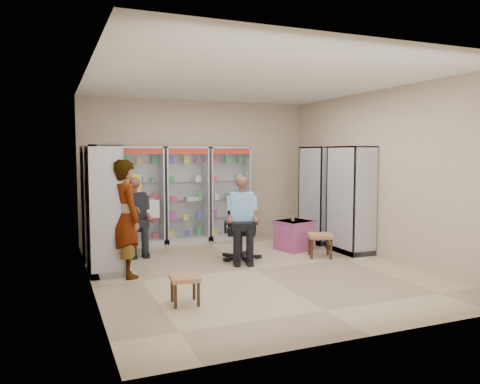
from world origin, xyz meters
name	(u,v)px	position (x,y,z in m)	size (l,w,h in m)	color
floor	(253,269)	(0.00, 0.00, 0.00)	(6.00, 6.00, 0.00)	tan
room_shell	(253,147)	(0.00, 0.00, 1.97)	(5.02, 6.02, 3.01)	#BEA68D
cabinet_back_left	(141,196)	(-1.30, 2.73, 1.00)	(0.90, 0.50, 2.00)	#BABEC2
cabinet_back_mid	(186,194)	(-0.35, 2.73, 1.00)	(0.90, 0.50, 2.00)	#A7ABAE
cabinet_back_right	(228,193)	(0.60, 2.73, 1.00)	(0.90, 0.50, 2.00)	#A9ABB0
cabinet_right_far	(320,195)	(2.23, 1.60, 1.00)	(0.50, 0.90, 2.00)	#9D9FA3
cabinet_right_near	(351,200)	(2.23, 0.50, 1.00)	(0.50, 0.90, 2.00)	silver
cabinet_left_far	(97,202)	(-2.23, 1.80, 1.00)	(0.50, 0.90, 2.00)	#B8BBC0
cabinet_left_near	(104,209)	(-2.23, 0.70, 1.00)	(0.50, 0.90, 2.00)	silver
wooden_chair	(135,228)	(-1.55, 2.00, 0.47)	(0.42, 0.42, 0.94)	black
seated_customer	(135,218)	(-1.55, 1.95, 0.67)	(0.44, 0.60, 1.34)	black
office_chair	(241,229)	(0.09, 0.73, 0.54)	(0.59, 0.59, 1.08)	black
seated_shopkeeper	(242,221)	(0.09, 0.68, 0.69)	(0.45, 0.63, 1.38)	#66A0CA
pink_trunk	(294,235)	(1.35, 1.08, 0.28)	(0.59, 0.57, 0.57)	#A6426D
tea_glass	(293,218)	(1.31, 1.06, 0.62)	(0.07, 0.07, 0.11)	#502706
woven_stool_a	(320,245)	(1.47, 0.35, 0.21)	(0.42, 0.42, 0.42)	#B18F4A
woven_stool_b	(185,290)	(-1.48, -1.28, 0.18)	(0.35, 0.35, 0.35)	olive
standing_man	(126,218)	(-1.95, 0.30, 0.89)	(0.65, 0.43, 1.78)	gray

